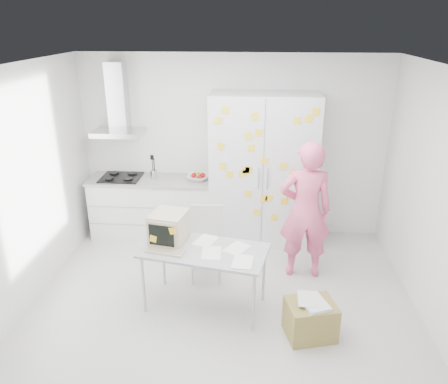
# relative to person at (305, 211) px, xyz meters

# --- Properties ---
(floor) EXTENTS (4.50, 4.00, 0.02)m
(floor) POSITION_rel_person_xyz_m (-0.98, -0.75, -0.91)
(floor) COLOR silver
(floor) RESTS_ON ground
(walls) EXTENTS (4.52, 4.01, 2.70)m
(walls) POSITION_rel_person_xyz_m (-0.98, -0.03, 0.45)
(walls) COLOR white
(walls) RESTS_ON ground
(ceiling) EXTENTS (4.50, 4.00, 0.02)m
(ceiling) POSITION_rel_person_xyz_m (-0.98, -0.75, 1.80)
(ceiling) COLOR white
(ceiling) RESTS_ON walls
(counter_run) EXTENTS (1.84, 0.63, 1.28)m
(counter_run) POSITION_rel_person_xyz_m (-2.18, 0.95, -0.43)
(counter_run) COLOR white
(counter_run) RESTS_ON ground
(range_hood) EXTENTS (0.70, 0.48, 1.01)m
(range_hood) POSITION_rel_person_xyz_m (-2.63, 1.09, 1.06)
(range_hood) COLOR silver
(range_hood) RESTS_ON walls
(tall_cabinet) EXTENTS (1.50, 0.68, 2.20)m
(tall_cabinet) POSITION_rel_person_xyz_m (-0.53, 0.92, 0.20)
(tall_cabinet) COLOR silver
(tall_cabinet) RESTS_ON ground
(person) EXTENTS (0.67, 0.45, 1.80)m
(person) POSITION_rel_person_xyz_m (0.00, 0.00, 0.00)
(person) COLOR #F35E8E
(person) RESTS_ON ground
(desk) EXTENTS (1.49, 0.95, 1.10)m
(desk) POSITION_rel_person_xyz_m (-1.45, -0.70, -0.06)
(desk) COLOR #A3A9AE
(desk) RESTS_ON ground
(chair) EXTENTS (0.45, 0.45, 0.94)m
(chair) POSITION_rel_person_xyz_m (-1.23, -0.11, -0.37)
(chair) COLOR silver
(chair) RESTS_ON ground
(cardboard_box) EXTENTS (0.57, 0.50, 0.43)m
(cardboard_box) POSITION_rel_person_xyz_m (-0.02, -1.22, -0.69)
(cardboard_box) COLOR olive
(cardboard_box) RESTS_ON ground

